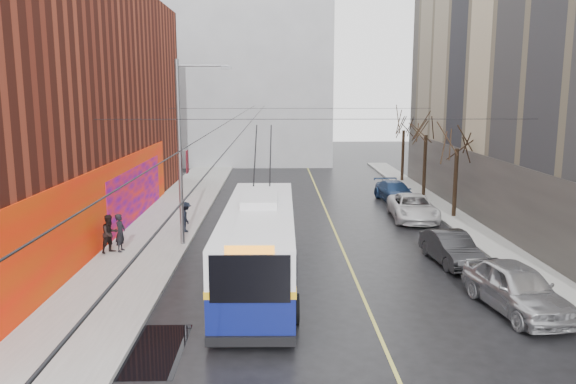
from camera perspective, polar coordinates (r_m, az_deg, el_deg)
The scene contains 22 objects.
ground at distance 18.45m, azimuth 4.30°, elevation -13.81°, with size 140.00×140.00×0.00m, color black.
sidewalk_left at distance 30.38m, azimuth -13.21°, elevation -4.28°, with size 4.00×60.00×0.15m, color gray.
sidewalk_right at distance 31.59m, azimuth 18.65°, elevation -4.00°, with size 2.00×60.00×0.15m, color gray.
lane_line at distance 31.84m, azimuth 4.57°, elevation -3.52°, with size 0.12×50.00×0.01m, color #BFB74C.
building_left at distance 33.93m, azimuth -26.44°, elevation 8.23°, with size 12.11×36.00×14.00m.
building_far at distance 61.95m, azimuth -5.34°, elevation 11.45°, with size 20.50×12.10×18.00m.
streetlight_pole at distance 27.28m, azimuth -10.63°, elevation 4.40°, with size 2.65×0.60×9.00m.
catenary_wires at distance 31.59m, azimuth -2.79°, elevation 7.85°, with size 18.00×60.00×0.22m.
tree_near at distance 34.58m, azimuth 16.86°, elevation 5.51°, with size 3.20×3.20×6.40m.
tree_mid at distance 41.26m, azimuth 13.88°, elevation 6.70°, with size 3.20×3.20×6.68m.
tree_far at distance 48.06m, azimuth 11.71°, elevation 7.08°, with size 3.20×3.20×6.57m.
puddle at distance 17.57m, azimuth -13.85°, elevation -15.34°, with size 1.98×3.61×0.01m, color black.
pigeons_flying at distance 27.39m, azimuth -4.21°, elevation 9.18°, with size 2.74×3.81×1.30m.
trolleybus at distance 22.17m, azimuth -2.94°, elevation -5.16°, with size 3.07×12.53×5.91m.
parked_car_a at distance 21.09m, azimuth 22.20°, elevation -8.99°, with size 1.98×4.92×1.68m, color #A5A6AA.
parked_car_b at distance 25.88m, azimuth 16.25°, elevation -5.49°, with size 1.48×4.24×1.40m, color #242426.
parked_car_c at distance 34.10m, azimuth 12.57°, elevation -1.54°, with size 2.48×5.38×1.49m, color silver.
parked_car_d at distance 39.50m, azimuth 10.82°, elevation 0.02°, with size 1.96×4.82×1.40m, color navy.
following_car at distance 34.98m, azimuth -3.69°, elevation -1.15°, with size 1.59×3.95×1.34m, color #AAABAF.
pedestrian_a at distance 27.28m, azimuth -16.66°, elevation -3.98°, with size 0.65×0.43×1.78m, color black.
pedestrian_b at distance 27.19m, azimuth -17.63°, elevation -4.06°, with size 0.87×0.68×1.80m, color black.
pedestrian_c at distance 30.31m, azimuth -10.33°, elevation -2.50°, with size 1.04×0.60×1.61m, color black.
Camera 1 is at (-1.72, -16.79, 7.45)m, focal length 35.00 mm.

